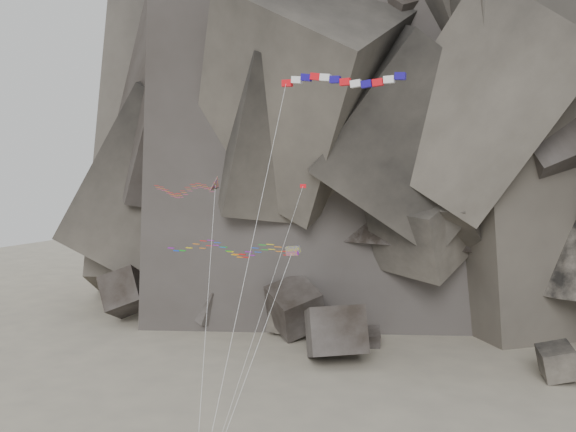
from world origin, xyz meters
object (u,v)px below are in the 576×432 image
at_px(delta_kite, 181,189).
at_px(parafoil_kite, 224,248).
at_px(banner_kite, 340,82).
at_px(pennant_kite, 275,272).

bearing_deg(delta_kite, parafoil_kite, -16.23).
height_order(delta_kite, parafoil_kite, delta_kite).
bearing_deg(parafoil_kite, banner_kite, 5.99).
bearing_deg(parafoil_kite, pennant_kite, -31.78).
bearing_deg(banner_kite, delta_kite, 169.13).
xyz_separation_m(banner_kite, pennant_kite, (-2.83, -6.27, -14.58)).
height_order(delta_kite, banner_kite, banner_kite).
relative_size(delta_kite, banner_kite, 0.73).
bearing_deg(banner_kite, pennant_kite, -117.95).
relative_size(delta_kite, parafoil_kite, 1.36).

